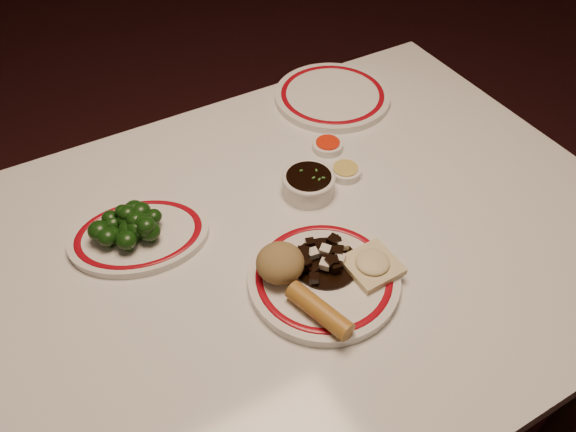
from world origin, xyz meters
The scene contains 13 objects.
ground centered at (0.00, 0.00, 0.00)m, with size 7.00×7.00×0.00m, color black.
dining_table centered at (0.00, 0.00, 0.66)m, with size 1.20×0.90×0.75m.
main_plate centered at (-0.02, -0.11, 0.76)m, with size 0.31×0.31×0.02m.
rice_mound centered at (-0.09, -0.07, 0.80)m, with size 0.08×0.08×0.06m, color olive.
spring_roll centered at (-0.07, -0.17, 0.78)m, with size 0.03×0.03×0.12m, color #B57C2C.
fried_wonton centered at (0.05, -0.13, 0.78)m, with size 0.09×0.09×0.02m.
stirfry_heap centered at (-0.01, -0.09, 0.78)m, with size 0.11×0.11×0.03m.
broccoli_plate centered at (-0.26, 0.13, 0.76)m, with size 0.29×0.27×0.02m.
broccoli_pile centered at (-0.27, 0.14, 0.79)m, with size 0.13×0.10×0.05m.
soy_bowl centered at (0.06, 0.09, 0.77)m, with size 0.10×0.10×0.04m.
sweet_sour_dish centered at (0.17, 0.18, 0.76)m, with size 0.06×0.06×0.02m.
mustard_dish centered at (0.15, 0.10, 0.76)m, with size 0.06×0.06×0.02m.
far_plate centered at (0.27, 0.33, 0.76)m, with size 0.34×0.34×0.02m.
Camera 1 is at (-0.36, -0.57, 1.50)m, focal length 35.00 mm.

